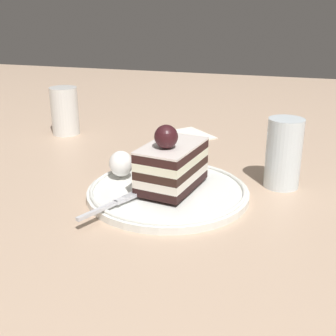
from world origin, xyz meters
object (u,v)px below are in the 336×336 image
object	(u,v)px
cake_slice	(172,164)
whipped_cream_dollop	(121,163)
fork	(111,205)
folded_napkin	(193,134)
dessert_plate	(168,191)
drink_glass_near	(283,156)
drink_glass_far	(65,113)

from	to	relation	value
cake_slice	whipped_cream_dollop	world-z (taller)	cake_slice
fork	folded_napkin	xyz separation A→B (m)	(-0.42, 0.01, -0.02)
dessert_plate	drink_glass_near	world-z (taller)	drink_glass_near
dessert_plate	whipped_cream_dollop	distance (m)	0.09
drink_glass_near	folded_napkin	distance (m)	0.32
drink_glass_near	drink_glass_far	world-z (taller)	drink_glass_near
dessert_plate	drink_glass_near	distance (m)	0.19
cake_slice	drink_glass_far	bearing A→B (deg)	-128.86
dessert_plate	drink_glass_far	size ratio (longest dim) A/B	2.37
drink_glass_near	fork	bearing A→B (deg)	-50.52
drink_glass_near	drink_glass_far	size ratio (longest dim) A/B	1.07
dessert_plate	drink_glass_far	bearing A→B (deg)	-129.47
cake_slice	drink_glass_near	bearing A→B (deg)	119.20
fork	drink_glass_far	distance (m)	0.44
folded_napkin	drink_glass_far	bearing A→B (deg)	-74.93
cake_slice	folded_napkin	bearing A→B (deg)	-172.06
cake_slice	drink_glass_far	xyz separation A→B (m)	(-0.26, -0.32, -0.00)
dessert_plate	folded_napkin	distance (m)	0.34
whipped_cream_dollop	drink_glass_far	world-z (taller)	drink_glass_far
whipped_cream_dollop	drink_glass_far	size ratio (longest dim) A/B	0.40
whipped_cream_dollop	folded_napkin	distance (m)	0.32
cake_slice	drink_glass_near	size ratio (longest dim) A/B	1.15
cake_slice	folded_napkin	xyz separation A→B (m)	(-0.33, -0.05, -0.05)
whipped_cream_dollop	folded_napkin	size ratio (longest dim) A/B	0.40
dessert_plate	folded_napkin	size ratio (longest dim) A/B	2.36
whipped_cream_dollop	drink_glass_far	distance (m)	0.33
fork	drink_glass_far	bearing A→B (deg)	-143.28
dessert_plate	fork	xyz separation A→B (m)	(0.09, -0.06, 0.01)
fork	drink_glass_near	xyz separation A→B (m)	(-0.18, 0.22, 0.03)
drink_glass_far	fork	bearing A→B (deg)	36.72
dessert_plate	folded_napkin	world-z (taller)	dessert_plate
dessert_plate	cake_slice	world-z (taller)	cake_slice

